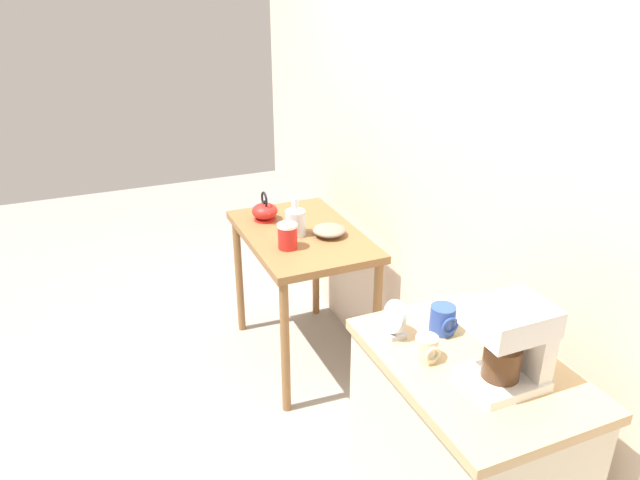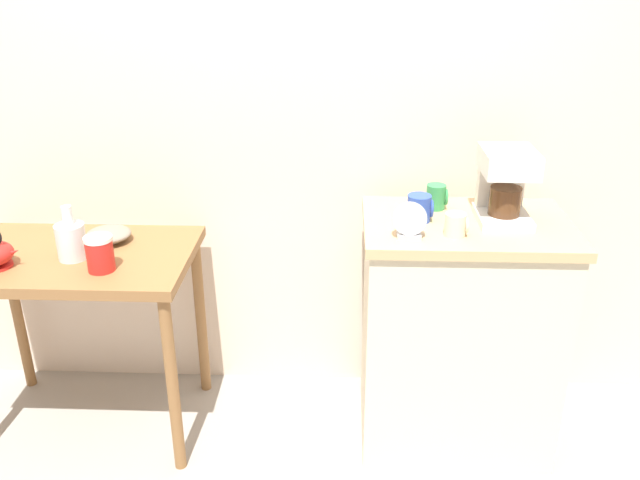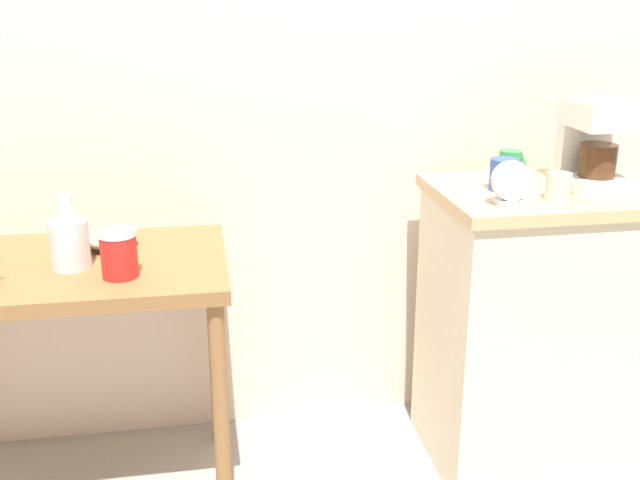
{
  "view_description": "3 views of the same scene",
  "coord_description": "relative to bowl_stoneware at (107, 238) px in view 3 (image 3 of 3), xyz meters",
  "views": [
    {
      "loc": [
        1.98,
        -0.98,
        2.02
      ],
      "look_at": [
        -0.19,
        -0.06,
        0.94
      ],
      "focal_mm": 33.31,
      "sensor_mm": 36.0,
      "label": 1
    },
    {
      "loc": [
        0.34,
        -2.17,
        1.81
      ],
      "look_at": [
        0.26,
        -0.03,
        0.87
      ],
      "focal_mm": 37.37,
      "sensor_mm": 36.0,
      "label": 2
    },
    {
      "loc": [
        -0.3,
        -1.98,
        1.49
      ],
      "look_at": [
        0.04,
        -0.02,
        0.82
      ],
      "focal_mm": 41.48,
      "sensor_mm": 36.0,
      "label": 3
    }
  ],
  "objects": [
    {
      "name": "canister_enamel",
      "position": [
        0.06,
        -0.25,
        0.03
      ],
      "size": [
        0.1,
        0.1,
        0.13
      ],
      "color": "red",
      "rests_on": "wooden_table"
    },
    {
      "name": "table_clock",
      "position": [
        1.12,
        -0.27,
        0.18
      ],
      "size": [
        0.11,
        0.06,
        0.13
      ],
      "color": "#B2B5BA",
      "rests_on": "kitchen_counter"
    },
    {
      "name": "bowl_stoneware",
      "position": [
        0.0,
        0.0,
        0.0
      ],
      "size": [
        0.17,
        0.17,
        0.05
      ],
      "color": "gray",
      "rests_on": "wooden_table"
    },
    {
      "name": "coffee_maker",
      "position": [
        1.47,
        -0.08,
        0.26
      ],
      "size": [
        0.18,
        0.22,
        0.26
      ],
      "color": "white",
      "rests_on": "kitchen_counter"
    },
    {
      "name": "wooden_table",
      "position": [
        -0.1,
        -0.11,
        -0.14
      ],
      "size": [
        0.88,
        0.57,
        0.77
      ],
      "color": "olive",
      "rests_on": "ground_plane"
    },
    {
      "name": "mug_blue",
      "position": [
        1.17,
        -0.11,
        0.17
      ],
      "size": [
        0.09,
        0.08,
        0.1
      ],
      "color": "#2D4CAD",
      "rests_on": "kitchen_counter"
    },
    {
      "name": "back_wall",
      "position": [
        0.67,
        0.28,
        0.6
      ],
      "size": [
        4.4,
        0.1,
        2.8
      ],
      "primitive_type": "cube",
      "color": "beige",
      "rests_on": "ground_plane"
    },
    {
      "name": "ground_plane",
      "position": [
        0.57,
        -0.15,
        -0.8
      ],
      "size": [
        8.0,
        8.0,
        0.0
      ],
      "primitive_type": "plane",
      "color": "gray"
    },
    {
      "name": "mug_tall_green",
      "position": [
        1.25,
        0.01,
        0.17
      ],
      "size": [
        0.08,
        0.07,
        0.09
      ],
      "color": "#338C4C",
      "rests_on": "kitchen_counter"
    },
    {
      "name": "glass_carafe_vase",
      "position": [
        -0.08,
        -0.15,
        0.04
      ],
      "size": [
        0.11,
        0.11,
        0.2
      ],
      "color": "silver",
      "rests_on": "wooden_table"
    },
    {
      "name": "mug_small_cream",
      "position": [
        1.28,
        -0.24,
        0.16
      ],
      "size": [
        0.08,
        0.07,
        0.08
      ],
      "color": "beige",
      "rests_on": "kitchen_counter"
    },
    {
      "name": "kitchen_counter",
      "position": [
        1.35,
        -0.11,
        -0.34
      ],
      "size": [
        0.74,
        0.51,
        0.92
      ],
      "color": "beige",
      "rests_on": "ground_plane"
    }
  ]
}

